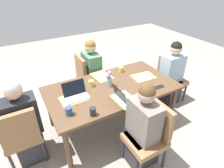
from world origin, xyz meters
TOP-DOWN VIEW (x-y plane):
  - ground_plane at (0.00, 0.00)m, footprint 10.00×10.00m
  - dining_table at (0.00, 0.00)m, footprint 1.91×1.05m
  - chair_head_left_left_near at (-1.32, -0.10)m, footprint 0.44×0.44m
  - person_head_left_left_near at (-1.26, -0.03)m, footprint 0.40×0.36m
  - chair_far_left_mid at (-0.05, 0.85)m, footprint 0.44×0.44m
  - person_far_left_mid at (0.02, 0.79)m, footprint 0.36×0.40m
  - chair_head_right_left_far at (1.32, 0.07)m, footprint 0.44×0.44m
  - person_head_right_left_far at (1.26, -0.00)m, footprint 0.40×0.36m
  - chair_near_right_near at (0.04, -0.87)m, footprint 0.44×0.44m
  - person_near_right_near at (-0.04, -0.81)m, footprint 0.36×0.40m
  - flower_vase at (0.02, -0.04)m, footprint 0.10×0.07m
  - placemat_head_left_left_near at (-0.59, -0.01)m, footprint 0.38×0.29m
  - placemat_far_left_mid at (0.01, 0.36)m, footprint 0.27×0.37m
  - placemat_head_right_left_far at (0.59, -0.00)m, footprint 0.36×0.26m
  - placemat_near_right_near at (-0.02, -0.36)m, footprint 0.28×0.38m
  - laptop_far_left_mid at (0.03, 0.36)m, footprint 0.22×0.32m
  - laptop_head_right_left_far at (0.55, -0.02)m, footprint 0.32×0.22m
  - coffee_mug_near_left at (0.51, 0.43)m, footprint 0.08×0.08m
  - coffee_mug_near_right at (0.26, -0.17)m, footprint 0.08×0.08m
  - coffee_mug_centre_left at (-0.33, 0.37)m, footprint 0.08×0.08m
  - coffee_mug_centre_right at (-0.37, -0.34)m, footprint 0.08×0.08m
  - coffee_mug_far_left at (0.75, 0.28)m, footprint 0.08×0.08m
  - phone_black at (-0.60, 0.35)m, footprint 0.15×0.07m

SIDE VIEW (x-z plane):
  - ground_plane at x=0.00m, z-range 0.00..0.00m
  - chair_head_left_left_near at x=-1.32m, z-range 0.05..0.95m
  - chair_far_left_mid at x=-0.05m, z-range 0.05..0.95m
  - chair_head_right_left_far at x=1.32m, z-range 0.05..0.95m
  - chair_near_right_near at x=0.04m, z-range 0.05..0.95m
  - person_head_left_left_near at x=-1.26m, z-range -0.07..1.12m
  - person_far_left_mid at x=0.02m, z-range -0.07..1.12m
  - person_head_right_left_far at x=1.26m, z-range -0.07..1.12m
  - person_near_right_near at x=-0.04m, z-range -0.07..1.12m
  - dining_table at x=0.00m, z-range 0.29..1.01m
  - placemat_head_left_left_near at x=-0.59m, z-range 0.72..0.72m
  - placemat_far_left_mid at x=0.01m, z-range 0.72..0.72m
  - placemat_head_right_left_far at x=0.59m, z-range 0.72..0.72m
  - placemat_near_right_near at x=-0.02m, z-range 0.72..0.72m
  - phone_black at x=-0.60m, z-range 0.72..0.73m
  - coffee_mug_centre_right at x=-0.37m, z-range 0.72..0.80m
  - laptop_head_right_left_far at x=0.55m, z-range 0.66..0.87m
  - laptop_far_left_mid at x=0.03m, z-range 0.66..0.87m
  - coffee_mug_centre_left at x=-0.33m, z-range 0.72..0.81m
  - coffee_mug_near_right at x=0.26m, z-range 0.72..0.81m
  - coffee_mug_near_left at x=0.51m, z-range 0.72..0.83m
  - coffee_mug_far_left at x=0.75m, z-range 0.72..0.83m
  - flower_vase at x=0.02m, z-range 0.72..0.97m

